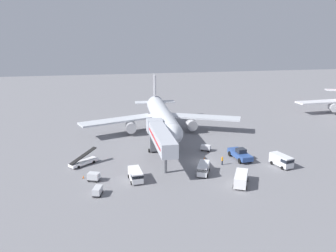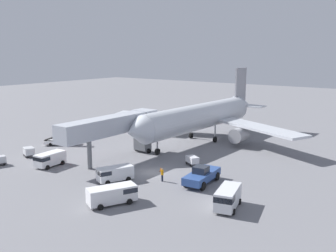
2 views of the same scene
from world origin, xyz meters
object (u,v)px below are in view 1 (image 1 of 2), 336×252
object	(u,v)px
jet_bridge	(160,137)
safety_cone_alpha	(83,177)
airplane_at_gate	(162,116)
service_van_far_right	(136,175)
service_van_rear_right	(282,160)
baggage_cart_far_center	(98,191)
ground_crew_worker_foreground	(222,160)
baggage_cart_outer_left	(206,148)
safety_cone_bravo	(204,159)
service_van_rear_left	(241,178)
baggage_cart_mid_center	(94,177)
pushback_tug	(240,154)
belt_loader_truck	(84,161)
service_van_near_left	(203,168)

from	to	relation	value
jet_bridge	safety_cone_alpha	size ratio (longest dim) A/B	37.56
airplane_at_gate	safety_cone_alpha	xyz separation A→B (m)	(-19.05, -25.20, -4.50)
safety_cone_alpha	service_van_far_right	bearing A→B (deg)	-18.08
service_van_rear_right	baggage_cart_far_center	xyz separation A→B (m)	(-36.03, -6.02, -0.53)
ground_crew_worker_foreground	baggage_cart_outer_left	bearing A→B (deg)	95.31
airplane_at_gate	ground_crew_worker_foreground	world-z (taller)	airplane_at_gate
baggage_cart_outer_left	ground_crew_worker_foreground	distance (m)	8.83
baggage_cart_outer_left	service_van_far_right	bearing A→B (deg)	-142.00
jet_bridge	safety_cone_bravo	size ratio (longest dim) A/B	30.72
baggage_cart_far_center	ground_crew_worker_foreground	distance (m)	26.31
service_van_far_right	safety_cone_bravo	size ratio (longest dim) A/B	7.76
service_van_rear_left	safety_cone_bravo	distance (m)	13.17
ground_crew_worker_foreground	safety_cone_bravo	world-z (taller)	ground_crew_worker_foreground
service_van_far_right	baggage_cart_mid_center	distance (m)	7.59
pushback_tug	ground_crew_worker_foreground	world-z (taller)	pushback_tug
baggage_cart_far_center	service_van_far_right	bearing A→B (deg)	33.45
airplane_at_gate	service_van_rear_right	xyz separation A→B (m)	(19.58, -26.70, -3.44)
service_van_far_right	baggage_cart_outer_left	xyz separation A→B (m)	(17.12, 13.38, -0.44)
service_van_far_right	baggage_cart_far_center	distance (m)	8.11
belt_loader_truck	baggage_cart_outer_left	size ratio (longest dim) A/B	2.40
pushback_tug	safety_cone_bravo	distance (m)	7.62
service_van_rear_left	safety_cone_alpha	world-z (taller)	service_van_rear_left
baggage_cart_outer_left	jet_bridge	bearing A→B (deg)	-156.18
jet_bridge	service_van_rear_right	world-z (taller)	jet_bridge
service_van_near_left	ground_crew_worker_foreground	bearing A→B (deg)	37.09
service_van_rear_left	baggage_cart_mid_center	size ratio (longest dim) A/B	2.44
service_van_rear_right	safety_cone_alpha	bearing A→B (deg)	177.77
service_van_rear_right	service_van_near_left	distance (m)	16.48
airplane_at_gate	baggage_cart_far_center	xyz separation A→B (m)	(-16.46, -32.72, -3.97)
service_van_near_left	airplane_at_gate	bearing A→B (deg)	96.46
safety_cone_bravo	baggage_cart_far_center	bearing A→B (deg)	-150.54
baggage_cart_outer_left	service_van_rear_left	bearing A→B (deg)	-86.97
belt_loader_truck	service_van_near_left	world-z (taller)	belt_loader_truck
service_van_near_left	safety_cone_bravo	size ratio (longest dim) A/B	8.10
safety_cone_bravo	safety_cone_alpha	bearing A→B (deg)	-168.77
service_van_rear_left	belt_loader_truck	bearing A→B (deg)	151.92
service_van_rear_right	service_van_near_left	size ratio (longest dim) A/B	1.04
baggage_cart_outer_left	baggage_cart_far_center	bearing A→B (deg)	-143.23
service_van_rear_left	safety_cone_bravo	world-z (taller)	service_van_rear_left
baggage_cart_far_center	service_van_rear_left	bearing A→B (deg)	-0.98
airplane_at_gate	jet_bridge	distance (m)	20.20
service_van_far_right	ground_crew_worker_foreground	world-z (taller)	service_van_far_right
service_van_near_left	baggage_cart_mid_center	world-z (taller)	service_van_near_left
service_van_rear_right	service_van_far_right	xyz separation A→B (m)	(-29.27, -1.55, -0.12)
pushback_tug	baggage_cart_outer_left	world-z (taller)	pushback_tug
jet_bridge	baggage_cart_outer_left	size ratio (longest dim) A/B	7.85
jet_bridge	ground_crew_worker_foreground	bearing A→B (deg)	-17.65
airplane_at_gate	service_van_rear_left	world-z (taller)	airplane_at_gate
jet_bridge	belt_loader_truck	size ratio (longest dim) A/B	3.27
ground_crew_worker_foreground	belt_loader_truck	bearing A→B (deg)	169.18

